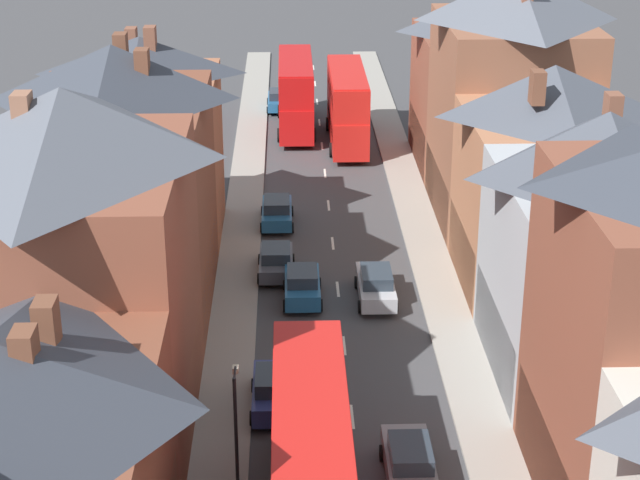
{
  "coord_description": "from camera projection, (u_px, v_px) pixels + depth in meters",
  "views": [
    {
      "loc": [
        -2.42,
        -12.61,
        22.78
      ],
      "look_at": [
        -0.78,
        39.7,
        1.16
      ],
      "focal_mm": 60.0,
      "sensor_mm": 36.0,
      "label": 1
    }
  ],
  "objects": [
    {
      "name": "car_parked_left_b",
      "position": [
        410.0,
        462.0,
        38.21
      ],
      "size": [
        1.9,
        4.32,
        1.64
      ],
      "color": "gray",
      "rests_on": "ground"
    },
    {
      "name": "car_far_grey",
      "position": [
        274.0,
        390.0,
        42.82
      ],
      "size": [
        1.9,
        4.07,
        1.71
      ],
      "color": "navy",
      "rests_on": "ground"
    },
    {
      "name": "double_decker_bus_lead",
      "position": [
        310.0,
        460.0,
        34.87
      ],
      "size": [
        2.74,
        10.8,
        5.3
      ],
      "color": "red",
      "rests_on": "ground"
    },
    {
      "name": "pavement_left",
      "position": [
        238.0,
        273.0,
        55.34
      ],
      "size": [
        2.2,
        104.0,
        0.14
      ],
      "primitive_type": "cube",
      "color": "gray",
      "rests_on": "ground"
    },
    {
      "name": "terrace_row_left",
      "position": [
        49.0,
        357.0,
        34.38
      ],
      "size": [
        8.0,
        58.43,
        13.71
      ],
      "color": "brown",
      "rests_on": "ground"
    },
    {
      "name": "pavement_right",
      "position": [
        434.0,
        270.0,
        55.64
      ],
      "size": [
        2.2,
        104.0,
        0.14
      ],
      "primitive_type": "cube",
      "color": "gray",
      "rests_on": "ground"
    },
    {
      "name": "car_parked_left_a",
      "position": [
        276.0,
        261.0,
        54.97
      ],
      "size": [
        1.9,
        3.98,
        1.6
      ],
      "color": "#4C515B",
      "rests_on": "ground"
    },
    {
      "name": "car_parked_right_b",
      "position": [
        302.0,
        285.0,
        52.13
      ],
      "size": [
        1.9,
        4.05,
        1.7
      ],
      "color": "#236093",
      "rests_on": "ground"
    },
    {
      "name": "car_mid_white",
      "position": [
        376.0,
        285.0,
        52.19
      ],
      "size": [
        1.9,
        4.53,
        1.66
      ],
      "color": "#B7BABF",
      "rests_on": "ground"
    },
    {
      "name": "street_lamp",
      "position": [
        236.0,
        435.0,
        35.45
      ],
      "size": [
        0.2,
        1.12,
        5.5
      ],
      "color": "black",
      "rests_on": "ground"
    },
    {
      "name": "car_near_blue",
      "position": [
        279.0,
        100.0,
        84.33
      ],
      "size": [
        1.9,
        4.19,
        1.62
      ],
      "color": "#236093",
      "rests_on": "ground"
    },
    {
      "name": "car_parked_right_a",
      "position": [
        277.0,
        211.0,
        61.49
      ],
      "size": [
        1.9,
        4.27,
        1.65
      ],
      "color": "#236093",
      "rests_on": "ground"
    },
    {
      "name": "double_decker_bus_mid_street",
      "position": [
        296.0,
        93.0,
        78.51
      ],
      "size": [
        2.74,
        10.8,
        5.3
      ],
      "color": "red",
      "rests_on": "ground"
    },
    {
      "name": "centre_line_dashes",
      "position": [
        338.0,
        289.0,
        53.67
      ],
      "size": [
        0.14,
        97.8,
        0.01
      ],
      "color": "silver",
      "rests_on": "ground"
    },
    {
      "name": "terrace_row_right",
      "position": [
        620.0,
        269.0,
        40.68
      ],
      "size": [
        8.0,
        72.48,
        14.34
      ],
      "color": "#935138",
      "rests_on": "ground"
    },
    {
      "name": "double_decker_bus_far_approaching",
      "position": [
        347.0,
        105.0,
        75.27
      ],
      "size": [
        2.74,
        10.8,
        5.3
      ],
      "color": "red",
      "rests_on": "ground"
    }
  ]
}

